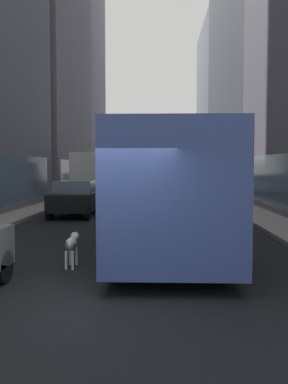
% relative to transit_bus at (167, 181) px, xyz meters
% --- Properties ---
extents(ground_plane, '(120.00, 120.00, 0.00)m').
position_rel_transit_bus_xyz_m(ground_plane, '(-1.20, 29.27, -1.78)').
color(ground_plane, black).
extents(sidewalk_left, '(2.40, 110.00, 0.15)m').
position_rel_transit_bus_xyz_m(sidewalk_left, '(-6.90, 29.27, -1.70)').
color(sidewalk_left, gray).
rests_on(sidewalk_left, ground).
extents(sidewalk_right, '(2.40, 110.00, 0.15)m').
position_rel_transit_bus_xyz_m(sidewalk_right, '(4.50, 29.27, -1.70)').
color(sidewalk_right, '#9E9991').
rests_on(sidewalk_right, ground).
extents(building_left_far, '(9.63, 19.39, 29.04)m').
position_rel_transit_bus_xyz_m(building_left_far, '(-13.10, 39.75, 12.74)').
color(building_left_far, slate).
rests_on(building_left_far, ground).
extents(building_right_mid, '(9.91, 23.39, 33.84)m').
position_rel_transit_bus_xyz_m(building_right_mid, '(10.70, 25.66, 15.14)').
color(building_right_mid, '#4C515B').
rests_on(building_right_mid, ground).
extents(building_right_far, '(8.33, 22.89, 24.32)m').
position_rel_transit_bus_xyz_m(building_right_far, '(10.70, 49.49, 10.37)').
color(building_right_far, slate).
rests_on(building_right_far, ground).
extents(transit_bus, '(2.78, 11.53, 3.05)m').
position_rel_transit_bus_xyz_m(transit_bus, '(0.00, 0.00, 0.00)').
color(transit_bus, '#33478C').
rests_on(transit_bus, ground).
extents(car_white_van, '(1.91, 4.73, 1.62)m').
position_rel_transit_bus_xyz_m(car_white_van, '(0.00, 13.56, -0.95)').
color(car_white_van, silver).
rests_on(car_white_van, ground).
extents(car_black_suv, '(1.79, 4.20, 1.62)m').
position_rel_transit_bus_xyz_m(car_black_suv, '(-4.00, 5.97, -0.96)').
color(car_black_suv, black).
rests_on(car_black_suv, ground).
extents(car_yellow_taxi, '(1.90, 4.07, 1.62)m').
position_rel_transit_bus_xyz_m(car_yellow_taxi, '(-2.40, 23.35, -0.96)').
color(car_yellow_taxi, yellow).
rests_on(car_yellow_taxi, ground).
extents(car_silver_sedan, '(1.89, 4.16, 1.62)m').
position_rel_transit_bus_xyz_m(car_silver_sedan, '(1.60, 22.13, -0.95)').
color(car_silver_sedan, '#B7BABF').
rests_on(car_silver_sedan, ground).
extents(car_blue_hatchback, '(1.88, 3.94, 1.62)m').
position_rel_transit_bus_xyz_m(car_blue_hatchback, '(-4.00, 34.39, -0.96)').
color(car_blue_hatchback, '#4C6BB7').
rests_on(car_blue_hatchback, ground).
extents(box_truck, '(2.30, 7.50, 3.05)m').
position_rel_transit_bus_xyz_m(box_truck, '(-4.00, 13.27, -0.11)').
color(box_truck, '#A51919').
rests_on(box_truck, ground).
extents(dalmatian_dog, '(0.22, 0.96, 0.72)m').
position_rel_transit_bus_xyz_m(dalmatian_dog, '(-2.16, -3.52, -1.26)').
color(dalmatian_dog, white).
rests_on(dalmatian_dog, ground).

